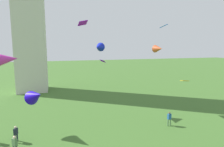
# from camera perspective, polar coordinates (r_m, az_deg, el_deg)

# --- Properties ---
(person_0) EXTENTS (0.52, 0.34, 1.71)m
(person_0) POSITION_cam_1_polar(r_m,az_deg,el_deg) (24.60, 16.59, -12.49)
(person_0) COLOR #51754C
(person_0) RESTS_ON ground_plane
(person_1) EXTENTS (0.51, 0.51, 1.77)m
(person_1) POSITION_cam_1_polar(r_m,az_deg,el_deg) (19.86, -26.83, -18.17)
(person_1) COLOR #2D3338
(person_1) RESTS_ON ground_plane
(person_2) EXTENTS (0.39, 0.49, 1.66)m
(person_2) POSITION_cam_1_polar(r_m,az_deg,el_deg) (22.19, -26.59, -15.46)
(person_2) COLOR #1E2333
(person_2) RESTS_ON ground_plane
(kite_flying_0) EXTENTS (1.99, 2.16, 1.30)m
(kite_flying_0) POSITION_cam_1_polar(r_m,az_deg,el_deg) (26.83, -3.97, 7.75)
(kite_flying_0) COLOR #111FBE
(kite_flying_1) EXTENTS (1.03, 1.14, 0.58)m
(kite_flying_1) POSITION_cam_1_polar(r_m,az_deg,el_deg) (33.89, -2.79, 3.72)
(kite_flying_1) COLOR #6606C1
(kite_flying_2) EXTENTS (2.63, 2.93, 2.15)m
(kite_flying_2) POSITION_cam_1_polar(r_m,az_deg,el_deg) (21.78, -21.61, -6.25)
(kite_flying_2) COLOR #1C07C9
(kite_flying_3) EXTENTS (2.07, 1.44, 1.52)m
(kite_flying_3) POSITION_cam_1_polar(r_m,az_deg,el_deg) (20.60, -28.78, 3.71)
(kite_flying_3) COLOR #C22C9F
(kite_flying_4) EXTENTS (0.88, 1.14, 0.76)m
(kite_flying_4) POSITION_cam_1_polar(r_m,az_deg,el_deg) (18.97, 13.60, 7.15)
(kite_flying_4) COLOR #D25229
(kite_flying_5) EXTENTS (1.33, 1.42, 0.62)m
(kite_flying_5) POSITION_cam_1_polar(r_m,az_deg,el_deg) (31.28, 15.11, 13.44)
(kite_flying_5) COLOR #0464F0
(kite_flying_6) EXTENTS (1.80, 1.59, 1.12)m
(kite_flying_6) POSITION_cam_1_polar(r_m,az_deg,el_deg) (35.86, -8.65, 14.56)
(kite_flying_6) COLOR #9910C8
(kite_flying_7) EXTENTS (1.25, 1.49, 0.37)m
(kite_flying_7) POSITION_cam_1_polar(r_m,az_deg,el_deg) (28.62, 20.69, -2.02)
(kite_flying_7) COLOR gold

